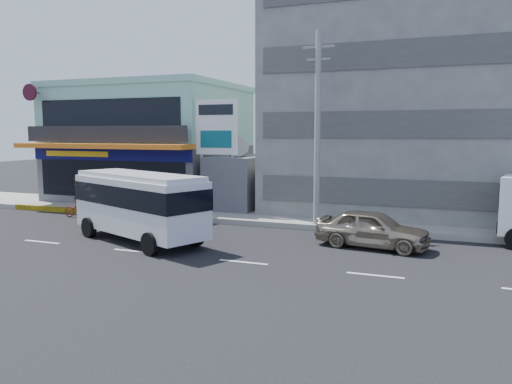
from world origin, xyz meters
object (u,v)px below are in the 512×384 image
Objects in this scene: sedan at (372,229)px; satellite_dish at (237,155)px; utility_pole_near at (317,129)px; shop_building at (152,146)px; minibus at (139,201)px; motorcycle_rider at (79,204)px; billboard at (217,133)px; concrete_building at (412,99)px.

satellite_dish is at bearing 62.74° from sedan.
utility_pole_near reaches higher than sedan.
utility_pole_near reaches higher than shop_building.
utility_pole_near is at bearing 39.80° from minibus.
motorcycle_rider is at bearing -148.18° from satellite_dish.
sedan is 17.39m from motorcycle_rider.
shop_building is at bearing 159.79° from satellite_dish.
billboard reaches higher than motorcycle_rider.
motorcycle_rider is at bearing -90.19° from shop_building.
sedan is at bearing -26.50° from billboard.
utility_pole_near is at bearing -15.48° from billboard.
satellite_dish is 0.15× the size of utility_pole_near.
utility_pole_near reaches higher than motorcycle_rider.
utility_pole_near is at bearing -30.96° from satellite_dish.
satellite_dish is at bearing 31.82° from motorcycle_rider.
motorcycle_rider is (-7.18, 4.33, -1.10)m from minibus.
satellite_dish reaches higher than motorcycle_rider.
satellite_dish is at bearing 84.79° from minibus.
shop_building is at bearing -176.65° from concrete_building.
billboard reaches higher than sedan.
concrete_building is 11.30m from satellite_dish.
concrete_building is 8.79m from utility_pole_near.
utility_pole_near is (6.00, -3.60, 1.57)m from satellite_dish.
shop_building reaches higher than sedan.
minibus is at bearing -140.20° from utility_pole_near.
sedan is at bearing -93.86° from concrete_building.
shop_building is 2.55× the size of sedan.
satellite_dish reaches higher than sedan.
concrete_building reaches higher than minibus.
shop_building is at bearing 120.27° from minibus.
satellite_dish is 11.76m from sedan.
concrete_building reaches higher than satellite_dish.
utility_pole_near is (6.50, -1.80, 0.22)m from billboard.
utility_pole_near is 2.06× the size of sedan.
concrete_building is 1.60× the size of utility_pole_near.
billboard is 0.69× the size of utility_pole_near.
minibus is at bearing 113.03° from sedan.
billboard is 0.88× the size of minibus.
shop_building is 1.58× the size of minibus.
satellite_dish is 0.22× the size of billboard.
billboard is at bearing 164.52° from utility_pole_near.
sedan is (9.28, -6.68, -2.75)m from satellite_dish.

